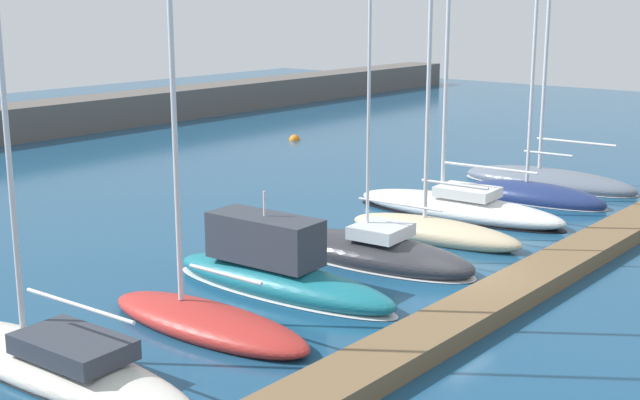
{
  "coord_description": "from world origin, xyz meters",
  "views": [
    {
      "loc": [
        -22.05,
        -13.02,
        8.56
      ],
      "look_at": [
        -2.25,
        3.2,
        2.59
      ],
      "focal_mm": 48.65,
      "sensor_mm": 36.0,
      "label": 1
    }
  ],
  "objects_px": {
    "sailboat_red_third": "(206,318)",
    "sailboat_charcoal_fifth": "(374,252)",
    "sailboat_ivory_second": "(54,359)",
    "motorboat_teal_fourth": "(276,270)",
    "sailboat_slate_ninth": "(548,180)",
    "sailboat_white_seventh": "(458,206)",
    "sailboat_navy_eighth": "(533,195)",
    "sailboat_sand_sixth": "(434,229)",
    "mooring_buoy_orange": "(295,140)"
  },
  "relations": [
    {
      "from": "motorboat_teal_fourth",
      "to": "sailboat_charcoal_fifth",
      "type": "height_order",
      "value": "sailboat_charcoal_fifth"
    },
    {
      "from": "sailboat_slate_ninth",
      "to": "sailboat_charcoal_fifth",
      "type": "bearing_deg",
      "value": 89.61
    },
    {
      "from": "sailboat_navy_eighth",
      "to": "sailboat_slate_ninth",
      "type": "relative_size",
      "value": 1.0
    },
    {
      "from": "sailboat_ivory_second",
      "to": "sailboat_navy_eighth",
      "type": "height_order",
      "value": "sailboat_ivory_second"
    },
    {
      "from": "sailboat_red_third",
      "to": "sailboat_charcoal_fifth",
      "type": "relative_size",
      "value": 1.07
    },
    {
      "from": "sailboat_ivory_second",
      "to": "sailboat_navy_eighth",
      "type": "relative_size",
      "value": 1.39
    },
    {
      "from": "sailboat_ivory_second",
      "to": "mooring_buoy_orange",
      "type": "relative_size",
      "value": 26.53
    },
    {
      "from": "sailboat_red_third",
      "to": "sailboat_charcoal_fifth",
      "type": "distance_m",
      "value": 7.75
    },
    {
      "from": "sailboat_ivory_second",
      "to": "sailboat_white_seventh",
      "type": "height_order",
      "value": "sailboat_ivory_second"
    },
    {
      "from": "sailboat_red_third",
      "to": "mooring_buoy_orange",
      "type": "distance_m",
      "value": 31.51
    },
    {
      "from": "motorboat_teal_fourth",
      "to": "sailboat_navy_eighth",
      "type": "xyz_separation_m",
      "value": [
        15.79,
        -0.68,
        -0.37
      ]
    },
    {
      "from": "sailboat_sand_sixth",
      "to": "mooring_buoy_orange",
      "type": "xyz_separation_m",
      "value": [
        13.92,
        18.78,
        -0.39
      ]
    },
    {
      "from": "sailboat_sand_sixth",
      "to": "sailboat_red_third",
      "type": "bearing_deg",
      "value": 86.0
    },
    {
      "from": "motorboat_teal_fourth",
      "to": "sailboat_white_seventh",
      "type": "distance_m",
      "value": 11.48
    },
    {
      "from": "sailboat_red_third",
      "to": "motorboat_teal_fourth",
      "type": "relative_size",
      "value": 1.62
    },
    {
      "from": "sailboat_slate_ninth",
      "to": "sailboat_sand_sixth",
      "type": "bearing_deg",
      "value": 90.92
    },
    {
      "from": "motorboat_teal_fourth",
      "to": "mooring_buoy_orange",
      "type": "distance_m",
      "value": 28.26
    },
    {
      "from": "sailboat_white_seventh",
      "to": "motorboat_teal_fourth",
      "type": "bearing_deg",
      "value": 88.76
    },
    {
      "from": "sailboat_ivory_second",
      "to": "motorboat_teal_fourth",
      "type": "xyz_separation_m",
      "value": [
        7.62,
        -0.14,
        0.34
      ]
    },
    {
      "from": "sailboat_ivory_second",
      "to": "sailboat_white_seventh",
      "type": "bearing_deg",
      "value": -92.05
    },
    {
      "from": "motorboat_teal_fourth",
      "to": "sailboat_navy_eighth",
      "type": "height_order",
      "value": "sailboat_navy_eighth"
    },
    {
      "from": "sailboat_red_third",
      "to": "sailboat_white_seventh",
      "type": "distance_m",
      "value": 15.08
    },
    {
      "from": "sailboat_red_third",
      "to": "sailboat_slate_ninth",
      "type": "relative_size",
      "value": 1.02
    },
    {
      "from": "sailboat_red_third",
      "to": "sailboat_navy_eighth",
      "type": "relative_size",
      "value": 1.01
    },
    {
      "from": "sailboat_navy_eighth",
      "to": "sailboat_slate_ninth",
      "type": "bearing_deg",
      "value": -79.24
    },
    {
      "from": "motorboat_teal_fourth",
      "to": "mooring_buoy_orange",
      "type": "height_order",
      "value": "motorboat_teal_fourth"
    },
    {
      "from": "sailboat_red_third",
      "to": "sailboat_white_seventh",
      "type": "relative_size",
      "value": 0.95
    },
    {
      "from": "sailboat_sand_sixth",
      "to": "sailboat_white_seventh",
      "type": "distance_m",
      "value": 3.87
    },
    {
      "from": "sailboat_white_seventh",
      "to": "sailboat_navy_eighth",
      "type": "distance_m",
      "value": 4.48
    },
    {
      "from": "sailboat_ivory_second",
      "to": "sailboat_slate_ninth",
      "type": "bearing_deg",
      "value": -93.02
    },
    {
      "from": "sailboat_red_third",
      "to": "mooring_buoy_orange",
      "type": "bearing_deg",
      "value": -55.04
    },
    {
      "from": "motorboat_teal_fourth",
      "to": "sailboat_slate_ninth",
      "type": "height_order",
      "value": "sailboat_slate_ninth"
    },
    {
      "from": "sailboat_red_third",
      "to": "sailboat_slate_ninth",
      "type": "distance_m",
      "value": 22.72
    },
    {
      "from": "sailboat_charcoal_fifth",
      "to": "sailboat_navy_eighth",
      "type": "relative_size",
      "value": 0.95
    },
    {
      "from": "sailboat_white_seventh",
      "to": "sailboat_slate_ninth",
      "type": "relative_size",
      "value": 1.07
    },
    {
      "from": "sailboat_ivory_second",
      "to": "sailboat_charcoal_fifth",
      "type": "bearing_deg",
      "value": -96.6
    },
    {
      "from": "sailboat_ivory_second",
      "to": "sailboat_sand_sixth",
      "type": "xyz_separation_m",
      "value": [
        15.38,
        -0.8,
        0.08
      ]
    },
    {
      "from": "sailboat_white_seventh",
      "to": "sailboat_navy_eighth",
      "type": "bearing_deg",
      "value": -108.76
    },
    {
      "from": "sailboat_red_third",
      "to": "sailboat_navy_eighth",
      "type": "bearing_deg",
      "value": -91.61
    },
    {
      "from": "sailboat_ivory_second",
      "to": "sailboat_red_third",
      "type": "bearing_deg",
      "value": -105.3
    },
    {
      "from": "sailboat_ivory_second",
      "to": "sailboat_slate_ninth",
      "type": "height_order",
      "value": "sailboat_ivory_second"
    },
    {
      "from": "sailboat_navy_eighth",
      "to": "sailboat_slate_ninth",
      "type": "height_order",
      "value": "sailboat_navy_eighth"
    },
    {
      "from": "motorboat_teal_fourth",
      "to": "sailboat_navy_eighth",
      "type": "bearing_deg",
      "value": -95.79
    },
    {
      "from": "sailboat_sand_sixth",
      "to": "mooring_buoy_orange",
      "type": "bearing_deg",
      "value": -40.91
    },
    {
      "from": "mooring_buoy_orange",
      "to": "sailboat_red_third",
      "type": "bearing_deg",
      "value": -143.25
    },
    {
      "from": "motorboat_teal_fourth",
      "to": "sailboat_white_seventh",
      "type": "bearing_deg",
      "value": -90.9
    },
    {
      "from": "sailboat_white_seventh",
      "to": "sailboat_navy_eighth",
      "type": "xyz_separation_m",
      "value": [
        4.32,
        -1.17,
        -0.12
      ]
    },
    {
      "from": "sailboat_red_third",
      "to": "sailboat_charcoal_fifth",
      "type": "bearing_deg",
      "value": -90.65
    },
    {
      "from": "sailboat_white_seventh",
      "to": "sailboat_navy_eighth",
      "type": "relative_size",
      "value": 1.07
    },
    {
      "from": "sailboat_ivory_second",
      "to": "sailboat_slate_ninth",
      "type": "relative_size",
      "value": 1.4
    }
  ]
}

